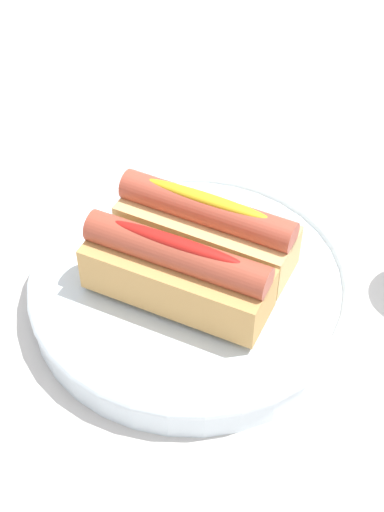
% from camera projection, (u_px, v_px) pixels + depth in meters
% --- Properties ---
extents(ground_plane, '(2.40, 2.40, 0.00)m').
position_uv_depth(ground_plane, '(216.00, 296.00, 0.63)').
color(ground_plane, beige).
extents(serving_bowl, '(0.27, 0.27, 0.03)m').
position_uv_depth(serving_bowl, '(192.00, 286.00, 0.62)').
color(serving_bowl, silver).
rests_on(serving_bowl, ground_plane).
extents(hotdog_front, '(0.16, 0.10, 0.06)m').
position_uv_depth(hotdog_front, '(206.00, 228.00, 0.61)').
color(hotdog_front, '#DBB270').
rests_on(hotdog_front, serving_bowl).
extents(hotdog_back, '(0.16, 0.09, 0.06)m').
position_uv_depth(hotdog_back, '(177.00, 272.00, 0.57)').
color(hotdog_back, tan).
rests_on(hotdog_back, serving_bowl).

